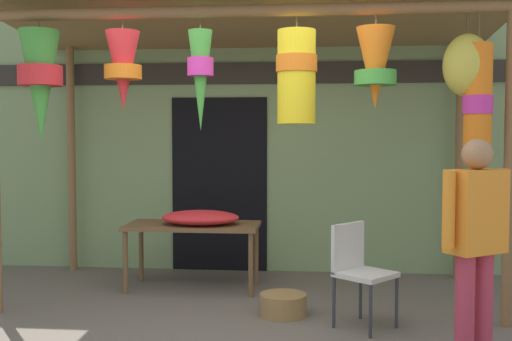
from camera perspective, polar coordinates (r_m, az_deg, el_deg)
name	(u,v)px	position (r m, az deg, el deg)	size (l,w,h in m)	color
ground_plane	(229,334)	(5.01, -2.55, -14.94)	(30.00, 30.00, 0.00)	#60564C
shop_facade	(257,112)	(7.18, 0.07, 5.40)	(12.26, 0.29, 3.67)	#7A9360
market_stall_canopy	(250,38)	(5.88, -0.55, 12.22)	(4.87, 2.23, 2.88)	brown
display_table	(193,231)	(6.32, -5.87, -5.56)	(1.34, 0.66, 0.67)	brown
flower_heap_on_table	(202,218)	(6.23, -5.05, -4.36)	(0.79, 0.55, 0.14)	red
folding_chair	(358,265)	(5.16, 9.42, -8.66)	(0.56, 0.56, 0.84)	beige
wicker_basket_by_table	(283,305)	(5.47, 2.53, -12.31)	(0.41, 0.41, 0.19)	olive
customer_foreground	(476,232)	(4.48, 19.68, -5.41)	(0.51, 0.40, 1.54)	#B23347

